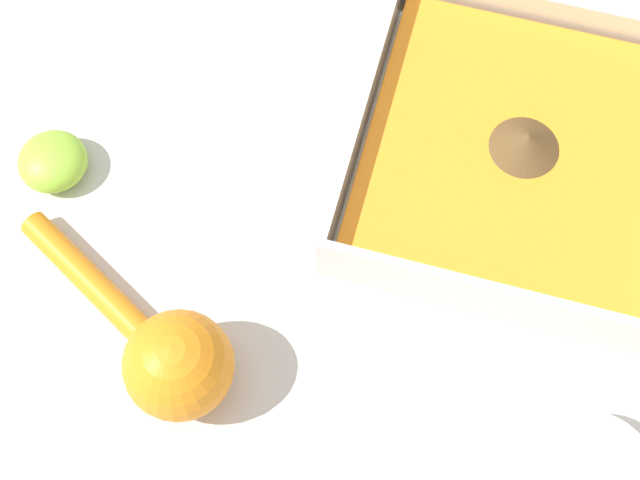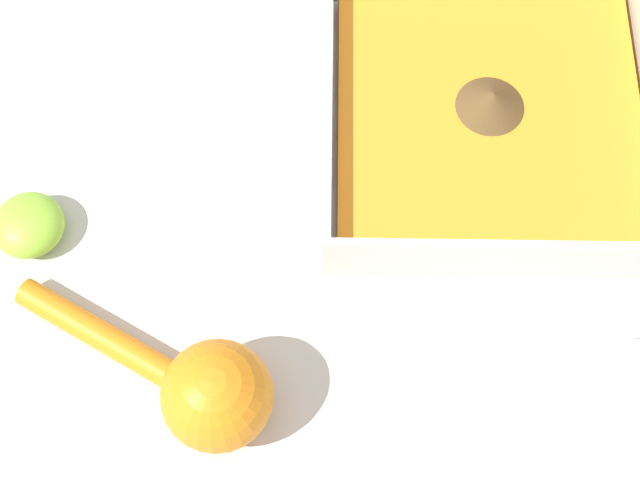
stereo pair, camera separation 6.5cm
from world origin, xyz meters
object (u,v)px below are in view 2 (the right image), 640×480
at_px(square_dish, 486,118).
at_px(lemon_half, 29,225).
at_px(lemon_squeezer, 203,388).
at_px(spice_bowl, 633,400).

xyz_separation_m(square_dish, lemon_half, (-0.35, -0.09, -0.01)).
bearing_deg(lemon_squeezer, square_dish, 75.97).
bearing_deg(lemon_half, square_dish, 15.19).
height_order(square_dish, lemon_half, square_dish).
relative_size(lemon_squeezer, lemon_half, 3.58).
relative_size(spice_bowl, lemon_half, 1.48).
bearing_deg(square_dish, lemon_half, -164.81).
bearing_deg(lemon_half, lemon_squeezer, -41.96).
distance_m(square_dish, lemon_half, 0.36).
bearing_deg(square_dish, spice_bowl, -67.67).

